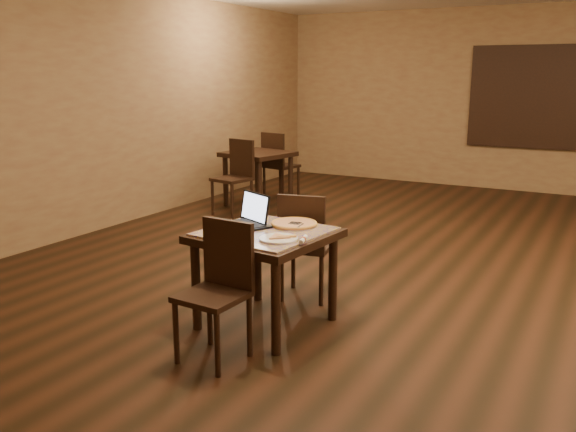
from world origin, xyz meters
The scene contains 17 objects.
ground centered at (0.00, 0.00, 0.00)m, with size 10.00×10.00×0.00m, color black.
wall_back centered at (0.00, 5.00, 1.50)m, with size 8.00×0.02×3.00m, color olive.
wall_left centered at (-4.00, 0.00, 1.50)m, with size 0.02×10.00×3.00m, color olive.
mural centered at (0.50, 4.96, 1.55)m, with size 2.34×0.05×1.64m.
tiled_table centered at (-0.63, -1.84, 0.66)m, with size 1.02×1.02×0.76m.
chair_main_near centered at (-0.62, -2.45, 0.54)m, with size 0.44×0.44×0.96m.
chair_main_far centered at (-0.61, -1.22, 0.54)m, with size 0.49×0.49×0.95m.
laptop centered at (-0.83, -1.73, 0.83)m, with size 0.43×0.41×0.24m.
plate centered at (-0.41, -2.02, 0.77)m, with size 0.28×0.28×0.02m, color white.
pizza_slice centered at (-0.41, -2.02, 0.79)m, with size 0.18×0.18×0.02m, color #CFB88A, non-canonical shape.
pizza_pan centered at (-0.51, -1.60, 0.77)m, with size 0.35×0.35×0.01m, color silver.
pizza_whole centered at (-0.51, -1.60, 0.78)m, with size 0.37×0.37×0.03m.
spatula centered at (-0.49, -1.62, 0.79)m, with size 0.09×0.21×0.01m, color silver.
napkin_roll centered at (-0.23, -1.98, 0.78)m, with size 0.07×0.16×0.04m.
other_table_b centered at (-3.00, 1.90, 0.67)m, with size 1.00×1.00×0.80m.
other_table_b_chair_near centered at (-2.98, 1.29, 0.58)m, with size 0.53×0.53×1.04m.
other_table_b_chair_far centered at (-3.02, 2.50, 0.58)m, with size 0.53×0.53×1.04m.
Camera 1 is at (1.70, -5.68, 1.94)m, focal length 38.00 mm.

